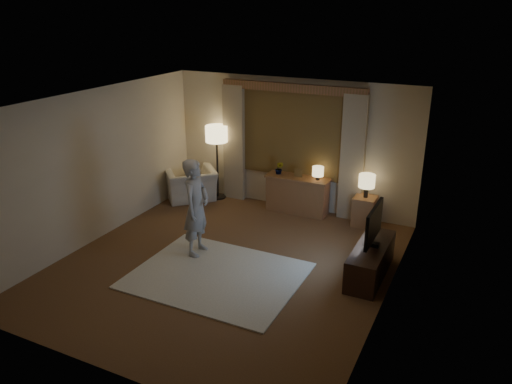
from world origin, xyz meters
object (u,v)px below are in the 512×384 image
Objects in this scene: tv_stand at (370,261)px; person at (196,207)px; armchair at (191,184)px; sideboard at (297,195)px; side_table at (364,211)px.

person is (-2.75, -0.53, 0.58)m from tv_stand.
person is at bearing 81.20° from armchair.
armchair is 0.63× the size of person.
side_table is at bearing -2.11° from sideboard.
tv_stand is (1.91, -1.84, -0.10)m from sideboard.
armchair reaches higher than side_table.
sideboard is at bearing 143.93° from armchair.
armchair is at bearing -171.97° from sideboard.
armchair reaches higher than tv_stand.
person reaches higher than tv_stand.
side_table is (1.36, -0.05, -0.07)m from sideboard.
side_table is at bearing 140.18° from armchair.
armchair is 0.72× the size of tv_stand.
person is at bearing -109.43° from sideboard.
sideboard is 0.74× the size of person.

